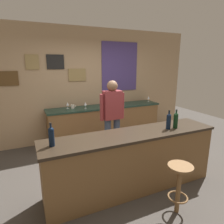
{
  "coord_description": "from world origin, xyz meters",
  "views": [
    {
      "loc": [
        -1.43,
        -2.78,
        1.93
      ],
      "look_at": [
        0.04,
        0.45,
        1.05
      ],
      "focal_mm": 31.3,
      "sensor_mm": 36.0,
      "label": 1
    }
  ],
  "objects_px": {
    "wine_glass_c": "(149,98)",
    "bartender": "(112,115)",
    "wine_glass_a": "(67,104)",
    "wine_bottle_c": "(176,120)",
    "wine_bottle_a": "(51,136)",
    "bar_stool": "(179,181)",
    "coffee_mug": "(73,107)",
    "wine_glass_b": "(85,104)",
    "wine_bottle_b": "(169,121)"
  },
  "relations": [
    {
      "from": "bar_stool",
      "to": "coffee_mug",
      "type": "distance_m",
      "value": 2.94
    },
    {
      "from": "wine_glass_b",
      "to": "coffee_mug",
      "type": "distance_m",
      "value": 0.31
    },
    {
      "from": "wine_glass_a",
      "to": "wine_glass_c",
      "type": "distance_m",
      "value": 2.23
    },
    {
      "from": "wine_glass_a",
      "to": "wine_glass_c",
      "type": "height_order",
      "value": "same"
    },
    {
      "from": "wine_bottle_b",
      "to": "wine_glass_a",
      "type": "distance_m",
      "value": 2.47
    },
    {
      "from": "wine_glass_c",
      "to": "wine_glass_a",
      "type": "bearing_deg",
      "value": 178.25
    },
    {
      "from": "bar_stool",
      "to": "wine_bottle_c",
      "type": "bearing_deg",
      "value": 54.36
    },
    {
      "from": "wine_bottle_b",
      "to": "wine_glass_b",
      "type": "height_order",
      "value": "wine_bottle_b"
    },
    {
      "from": "wine_bottle_b",
      "to": "wine_glass_c",
      "type": "xyz_separation_m",
      "value": [
        1.1,
        2.13,
        -0.05
      ]
    },
    {
      "from": "coffee_mug",
      "to": "wine_glass_c",
      "type": "bearing_deg",
      "value": -0.96
    },
    {
      "from": "wine_glass_c",
      "to": "wine_bottle_b",
      "type": "bearing_deg",
      "value": -117.27
    },
    {
      "from": "wine_bottle_a",
      "to": "wine_glass_a",
      "type": "height_order",
      "value": "wine_bottle_a"
    },
    {
      "from": "wine_bottle_c",
      "to": "bar_stool",
      "type": "bearing_deg",
      "value": -125.64
    },
    {
      "from": "bar_stool",
      "to": "coffee_mug",
      "type": "height_order",
      "value": "coffee_mug"
    },
    {
      "from": "wine_bottle_b",
      "to": "coffee_mug",
      "type": "bearing_deg",
      "value": 115.37
    },
    {
      "from": "bartender",
      "to": "wine_glass_c",
      "type": "relative_size",
      "value": 10.45
    },
    {
      "from": "wine_bottle_c",
      "to": "wine_glass_a",
      "type": "xyz_separation_m",
      "value": [
        -1.27,
        2.21,
        -0.05
      ]
    },
    {
      "from": "wine_glass_a",
      "to": "bartender",
      "type": "bearing_deg",
      "value": -59.02
    },
    {
      "from": "bartender",
      "to": "wine_bottle_a",
      "type": "height_order",
      "value": "bartender"
    },
    {
      "from": "bar_stool",
      "to": "bartender",
      "type": "bearing_deg",
      "value": 95.0
    },
    {
      "from": "wine_glass_c",
      "to": "bartender",
      "type": "bearing_deg",
      "value": -146.89
    },
    {
      "from": "wine_bottle_a",
      "to": "wine_bottle_b",
      "type": "height_order",
      "value": "same"
    },
    {
      "from": "wine_glass_c",
      "to": "coffee_mug",
      "type": "bearing_deg",
      "value": 179.04
    },
    {
      "from": "bartender",
      "to": "wine_glass_c",
      "type": "bearing_deg",
      "value": 33.11
    },
    {
      "from": "wine_bottle_a",
      "to": "wine_glass_b",
      "type": "height_order",
      "value": "wine_bottle_a"
    },
    {
      "from": "bartender",
      "to": "wine_bottle_b",
      "type": "relative_size",
      "value": 5.29
    },
    {
      "from": "wine_glass_a",
      "to": "wine_glass_b",
      "type": "bearing_deg",
      "value": -22.47
    },
    {
      "from": "wine_glass_b",
      "to": "bartender",
      "type": "bearing_deg",
      "value": -73.78
    },
    {
      "from": "bar_stool",
      "to": "coffee_mug",
      "type": "bearing_deg",
      "value": 103.98
    },
    {
      "from": "wine_bottle_a",
      "to": "wine_glass_b",
      "type": "relative_size",
      "value": 1.97
    },
    {
      "from": "wine_bottle_b",
      "to": "wine_bottle_c",
      "type": "xyz_separation_m",
      "value": [
        0.14,
        -0.01,
        0.0
      ]
    },
    {
      "from": "bar_stool",
      "to": "wine_glass_b",
      "type": "xyz_separation_m",
      "value": [
        -0.43,
        2.69,
        0.55
      ]
    },
    {
      "from": "wine_bottle_b",
      "to": "wine_glass_b",
      "type": "bearing_deg",
      "value": 110.23
    },
    {
      "from": "bar_stool",
      "to": "wine_bottle_b",
      "type": "height_order",
      "value": "wine_bottle_b"
    },
    {
      "from": "wine_glass_c",
      "to": "wine_bottle_c",
      "type": "bearing_deg",
      "value": -114.22
    },
    {
      "from": "wine_bottle_a",
      "to": "wine_bottle_b",
      "type": "distance_m",
      "value": 1.78
    },
    {
      "from": "bar_stool",
      "to": "wine_glass_b",
      "type": "relative_size",
      "value": 4.39
    },
    {
      "from": "wine_bottle_c",
      "to": "wine_glass_a",
      "type": "bearing_deg",
      "value": 119.96
    },
    {
      "from": "wine_bottle_a",
      "to": "wine_glass_a",
      "type": "distance_m",
      "value": 2.22
    },
    {
      "from": "wine_bottle_a",
      "to": "coffee_mug",
      "type": "distance_m",
      "value": 2.22
    },
    {
      "from": "bar_stool",
      "to": "wine_glass_b",
      "type": "distance_m",
      "value": 2.78
    },
    {
      "from": "wine_bottle_b",
      "to": "wine_glass_a",
      "type": "bearing_deg",
      "value": 117.35
    },
    {
      "from": "wine_bottle_a",
      "to": "wine_bottle_c",
      "type": "xyz_separation_m",
      "value": [
        1.92,
        -0.09,
        0.0
      ]
    },
    {
      "from": "bar_stool",
      "to": "wine_glass_a",
      "type": "bearing_deg",
      "value": 105.89
    },
    {
      "from": "wine_bottle_b",
      "to": "wine_glass_a",
      "type": "relative_size",
      "value": 1.97
    },
    {
      "from": "wine_bottle_c",
      "to": "wine_glass_c",
      "type": "height_order",
      "value": "wine_bottle_c"
    },
    {
      "from": "wine_glass_b",
      "to": "wine_glass_c",
      "type": "xyz_separation_m",
      "value": [
        1.85,
        0.09,
        0.0
      ]
    },
    {
      "from": "wine_glass_a",
      "to": "coffee_mug",
      "type": "bearing_deg",
      "value": -16.54
    },
    {
      "from": "wine_glass_a",
      "to": "wine_glass_b",
      "type": "relative_size",
      "value": 1.0
    },
    {
      "from": "wine_bottle_b",
      "to": "wine_bottle_c",
      "type": "distance_m",
      "value": 0.14
    }
  ]
}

